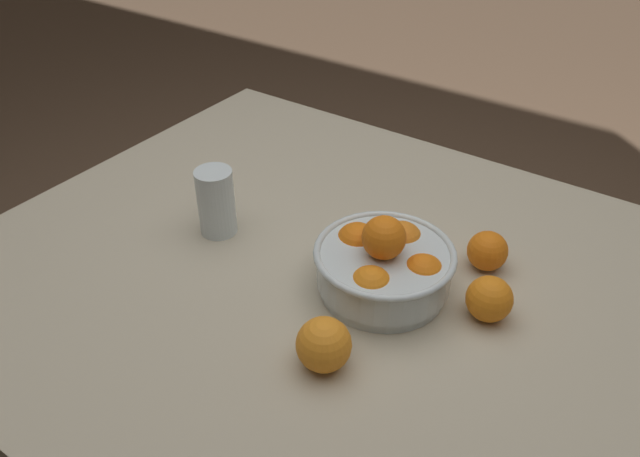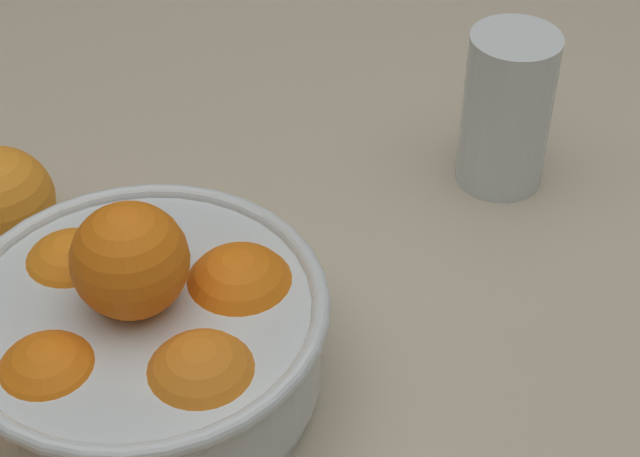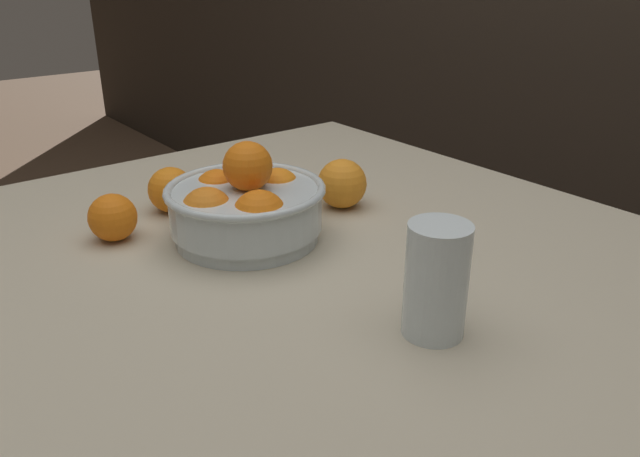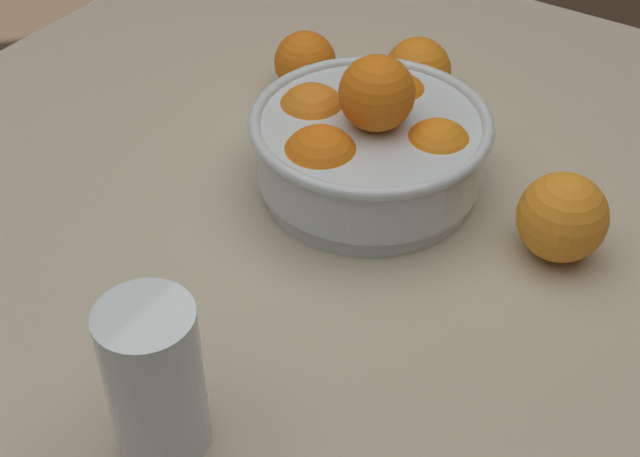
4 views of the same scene
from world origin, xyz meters
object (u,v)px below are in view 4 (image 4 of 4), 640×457
Objects in this scene: juice_glass at (157,387)px; orange_loose_aside at (305,62)px; fruit_bowl at (368,144)px; orange_loose_near_bowl at (418,71)px; orange_loose_front at (562,217)px.

orange_loose_aside is (-0.47, -0.19, -0.02)m from juice_glass.
juice_glass is (0.35, 0.03, 0.01)m from fruit_bowl.
juice_glass is at bearing 5.18° from fruit_bowl.
fruit_bowl is at bearing 12.17° from orange_loose_near_bowl.
juice_glass is at bearing 21.90° from orange_loose_aside.
fruit_bowl is 0.20m from orange_loose_aside.
orange_loose_front is at bearing 93.64° from fruit_bowl.
orange_loose_aside is (-0.12, -0.16, -0.02)m from fruit_bowl.
orange_loose_near_bowl is (-0.52, -0.07, -0.02)m from juice_glass.
orange_loose_near_bowl is (-0.17, -0.04, -0.02)m from fruit_bowl.
fruit_bowl reaches higher than orange_loose_front.
fruit_bowl is 0.18m from orange_loose_near_bowl.
orange_loose_front is at bearing 155.12° from juice_glass.
juice_glass is 0.52m from orange_loose_near_bowl.
juice_glass reaches higher than orange_loose_near_bowl.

